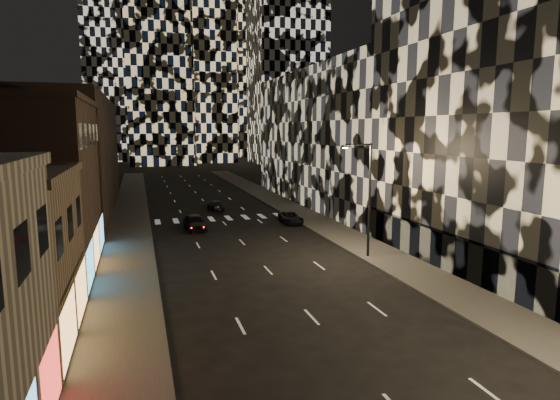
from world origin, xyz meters
TOP-DOWN VIEW (x-y plane):
  - sidewalk_left at (-10.00, 50.00)m, footprint 4.00×120.00m
  - sidewalk_right at (10.00, 50.00)m, footprint 4.00×120.00m
  - curb_left at (-7.90, 50.00)m, footprint 0.20×120.00m
  - curb_right at (7.90, 50.00)m, footprint 0.20×120.00m
  - retail_brown at (-17.00, 33.50)m, footprint 10.00×15.00m
  - retail_filler_left at (-17.00, 60.00)m, footprint 10.00×40.00m
  - midrise_right at (20.00, 24.50)m, footprint 16.00×25.00m
  - midrise_base at (12.30, 24.50)m, footprint 0.60×25.00m
  - midrise_filler_right at (20.00, 57.00)m, footprint 16.00×40.00m
  - streetlight_far at (8.35, 30.00)m, footprint 2.55×0.25m
  - car_dark_midlane at (-3.50, 44.57)m, footprint 2.28×4.81m
  - car_dark_oncoming at (0.50, 56.00)m, footprint 1.82×4.21m
  - car_dark_rightlane at (7.00, 45.04)m, footprint 2.25×4.51m

SIDE VIEW (x-z plane):
  - sidewalk_left at x=-10.00m, z-range 0.00..0.15m
  - sidewalk_right at x=10.00m, z-range 0.00..0.15m
  - curb_left at x=-7.90m, z-range 0.00..0.15m
  - curb_right at x=7.90m, z-range 0.00..0.15m
  - car_dark_oncoming at x=0.50m, z-range 0.00..1.21m
  - car_dark_rightlane at x=7.00m, z-range 0.00..1.23m
  - car_dark_midlane at x=-3.50m, z-range 0.00..1.59m
  - midrise_base at x=12.30m, z-range 0.00..3.00m
  - streetlight_far at x=8.35m, z-range 0.85..9.85m
  - retail_brown at x=-17.00m, z-range 0.00..12.00m
  - retail_filler_left at x=-17.00m, z-range 0.00..14.00m
  - midrise_filler_right at x=20.00m, z-range 0.00..18.00m
  - midrise_right at x=20.00m, z-range 0.00..22.00m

